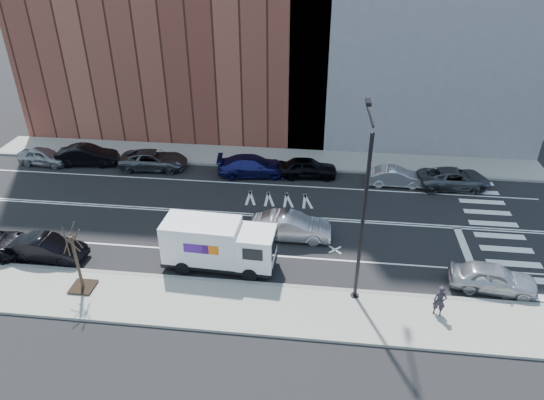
% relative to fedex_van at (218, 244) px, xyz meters
% --- Properties ---
extents(ground, '(120.00, 120.00, 0.00)m').
position_rel_fedex_van_xyz_m(ground, '(0.39, 5.60, -1.47)').
color(ground, black).
rests_on(ground, ground).
extents(sidewalk_near, '(44.00, 3.60, 0.15)m').
position_rel_fedex_van_xyz_m(sidewalk_near, '(0.39, -3.20, -1.40)').
color(sidewalk_near, gray).
rests_on(sidewalk_near, ground).
extents(sidewalk_far, '(44.00, 3.60, 0.15)m').
position_rel_fedex_van_xyz_m(sidewalk_far, '(0.39, 14.40, -1.40)').
color(sidewalk_far, gray).
rests_on(sidewalk_far, ground).
extents(curb_near, '(44.00, 0.25, 0.17)m').
position_rel_fedex_van_xyz_m(curb_near, '(0.39, -1.40, -1.39)').
color(curb_near, gray).
rests_on(curb_near, ground).
extents(curb_far, '(44.00, 0.25, 0.17)m').
position_rel_fedex_van_xyz_m(curb_far, '(0.39, 12.60, -1.39)').
color(curb_far, gray).
rests_on(curb_far, ground).
extents(crosswalk, '(3.00, 14.00, 0.01)m').
position_rel_fedex_van_xyz_m(crosswalk, '(16.39, 5.60, -1.47)').
color(crosswalk, white).
rests_on(crosswalk, ground).
extents(road_markings, '(40.00, 8.60, 0.01)m').
position_rel_fedex_van_xyz_m(road_markings, '(0.39, 5.60, -1.47)').
color(road_markings, white).
rests_on(road_markings, ground).
extents(bldg_brick, '(26.00, 10.00, 22.00)m').
position_rel_fedex_van_xyz_m(bldg_brick, '(-7.61, 21.20, 9.53)').
color(bldg_brick, brown).
rests_on(bldg_brick, ground).
extents(streetlight, '(0.44, 4.02, 9.34)m').
position_rel_fedex_van_xyz_m(streetlight, '(7.39, -1.31, 3.60)').
color(streetlight, black).
rests_on(streetlight, ground).
extents(street_tree, '(1.20, 1.20, 3.75)m').
position_rel_fedex_van_xyz_m(street_tree, '(-6.62, -2.80, -0.02)').
color(street_tree, black).
rests_on(street_tree, ground).
extents(fedex_van, '(6.24, 2.41, 2.81)m').
position_rel_fedex_van_xyz_m(fedex_van, '(0.00, 0.00, 0.00)').
color(fedex_van, black).
rests_on(fedex_van, ground).
extents(far_parked_a, '(4.12, 1.94, 1.36)m').
position_rel_fedex_van_xyz_m(far_parked_a, '(-16.41, 11.30, -0.79)').
color(far_parked_a, '#9A9A9F').
rests_on(far_parked_a, ground).
extents(far_parked_b, '(4.79, 2.09, 1.53)m').
position_rel_fedex_van_xyz_m(far_parked_b, '(-13.02, 11.69, -0.71)').
color(far_parked_b, black).
rests_on(far_parked_b, ground).
extents(far_parked_c, '(5.29, 2.69, 1.43)m').
position_rel_fedex_van_xyz_m(far_parked_c, '(-7.61, 11.59, -0.76)').
color(far_parked_c, '#4A4C51').
rests_on(far_parked_c, ground).
extents(far_parked_d, '(5.50, 2.80, 1.53)m').
position_rel_fedex_van_xyz_m(far_parked_d, '(0.18, 11.33, -0.71)').
color(far_parked_d, navy).
rests_on(far_parked_d, ground).
extents(far_parked_e, '(4.47, 2.05, 1.48)m').
position_rel_fedex_van_xyz_m(far_parked_e, '(4.28, 11.54, -0.73)').
color(far_parked_e, black).
rests_on(far_parked_e, ground).
extents(far_parked_f, '(4.08, 1.47, 1.34)m').
position_rel_fedex_van_xyz_m(far_parked_f, '(10.69, 10.92, -0.81)').
color(far_parked_f, silver).
rests_on(far_parked_f, ground).
extents(far_parked_g, '(5.29, 2.87, 1.41)m').
position_rel_fedex_van_xyz_m(far_parked_g, '(14.79, 11.06, -0.77)').
color(far_parked_g, '#4A4D52').
rests_on(far_parked_g, ground).
extents(driving_sedan, '(4.82, 1.73, 1.58)m').
position_rel_fedex_van_xyz_m(driving_sedan, '(3.71, 3.27, -0.68)').
color(driving_sedan, silver).
rests_on(driving_sedan, ground).
extents(near_parked_rear_a, '(4.34, 1.70, 1.41)m').
position_rel_fedex_van_xyz_m(near_parked_rear_a, '(-9.72, -0.43, -0.77)').
color(near_parked_rear_a, black).
rests_on(near_parked_rear_a, ground).
extents(near_parked_front, '(4.51, 2.23, 1.48)m').
position_rel_fedex_van_xyz_m(near_parked_front, '(14.46, -0.28, -0.74)').
color(near_parked_front, silver).
rests_on(near_parked_front, ground).
extents(pedestrian, '(0.68, 0.54, 1.63)m').
position_rel_fedex_van_xyz_m(pedestrian, '(11.31, -2.67, -0.51)').
color(pedestrian, '#252329').
rests_on(pedestrian, sidewalk_near).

